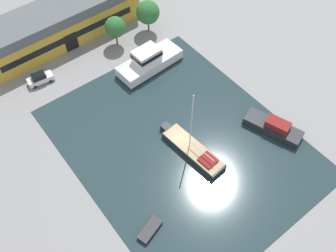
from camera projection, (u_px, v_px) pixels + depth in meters
name	position (u px, v px, depth m)	size (l,w,h in m)	color
ground_plane	(180.00, 142.00, 54.17)	(440.00, 440.00, 0.00)	gray
water_canal	(180.00, 142.00, 54.17)	(29.30, 37.02, 0.01)	#23383D
warehouse_building	(58.00, 24.00, 65.32)	(30.79, 8.54, 6.54)	gold
quay_tree_near_building	(115.00, 27.00, 64.03)	(3.63, 3.63, 5.59)	brown
quay_tree_by_water	(148.00, 12.00, 66.05)	(4.21, 4.21, 6.16)	brown
parked_car	(40.00, 78.00, 60.67)	(4.32, 2.17, 1.81)	silver
sailboat_moored	(192.00, 150.00, 52.67)	(3.77, 11.35, 11.55)	#23282D
motor_cruiser	(149.00, 61.00, 62.20)	(11.65, 4.92, 4.11)	white
small_dinghy	(150.00, 230.00, 45.91)	(3.82, 2.47, 0.63)	#19234C
cabin_boat	(274.00, 127.00, 54.75)	(5.30, 9.00, 2.31)	#23282D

